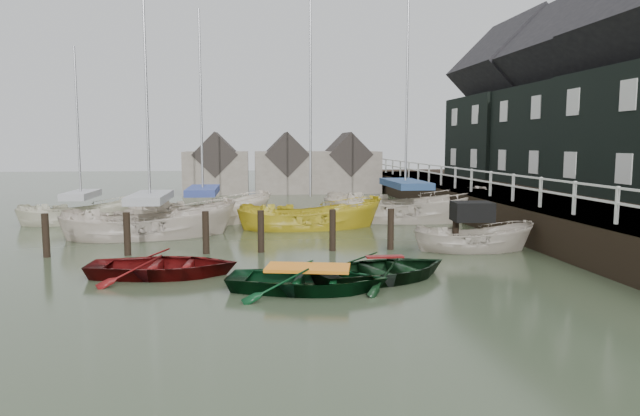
{
  "coord_description": "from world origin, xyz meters",
  "views": [
    {
      "loc": [
        -1.46,
        -15.77,
        3.62
      ],
      "look_at": [
        0.83,
        3.49,
        1.4
      ],
      "focal_mm": 32.0,
      "sensor_mm": 36.0,
      "label": 1
    }
  ],
  "objects": [
    {
      "name": "pier",
      "position": [
        9.48,
        10.0,
        0.71
      ],
      "size": [
        3.04,
        32.0,
        2.7
      ],
      "color": "black",
      "rests_on": "ground"
    },
    {
      "name": "rowboat_green",
      "position": [
        -0.13,
        -2.09,
        0.0
      ],
      "size": [
        4.45,
        3.58,
        0.82
      ],
      "primitive_type": "imported",
      "rotation": [
        0.0,
        0.0,
        1.36
      ],
      "color": "black",
      "rests_on": "ground"
    },
    {
      "name": "rowboat_red",
      "position": [
        -3.91,
        -0.07,
        0.0
      ],
      "size": [
        4.18,
        3.11,
        0.83
      ],
      "primitive_type": "imported",
      "rotation": [
        0.0,
        0.0,
        1.51
      ],
      "color": "#540C0C",
      "rests_on": "ground"
    },
    {
      "name": "mooring_pilings",
      "position": [
        -1.11,
        3.0,
        0.5
      ],
      "size": [
        13.72,
        0.22,
        1.8
      ],
      "color": "black",
      "rests_on": "ground"
    },
    {
      "name": "sailboat_b",
      "position": [
        -3.66,
        10.09,
        0.06
      ],
      "size": [
        6.92,
        4.45,
        10.64
      ],
      "rotation": [
        0.0,
        0.0,
        1.91
      ],
      "color": "beige",
      "rests_on": "ground"
    },
    {
      "name": "sailboat_a",
      "position": [
        -5.39,
        6.71,
        0.06
      ],
      "size": [
        6.96,
        3.65,
        10.87
      ],
      "rotation": [
        0.0,
        0.0,
        1.75
      ],
      "color": "beige",
      "rests_on": "ground"
    },
    {
      "name": "sailboat_e",
      "position": [
        -9.22,
        11.15,
        0.06
      ],
      "size": [
        5.79,
        3.85,
        8.91
      ],
      "rotation": [
        0.0,
        0.0,
        1.94
      ],
      "color": "beige",
      "rests_on": "ground"
    },
    {
      "name": "sailboat_c",
      "position": [
        0.99,
        8.23,
        0.01
      ],
      "size": [
        6.37,
        2.77,
        11.34
      ],
      "rotation": [
        0.0,
        0.0,
        1.64
      ],
      "color": "gold",
      "rests_on": "ground"
    },
    {
      "name": "ground",
      "position": [
        0.0,
        0.0,
        0.0
      ],
      "size": [
        120.0,
        120.0,
        0.0
      ],
      "primitive_type": "plane",
      "color": "#2F3A25",
      "rests_on": "ground"
    },
    {
      "name": "motorboat",
      "position": [
        5.9,
        2.4,
        0.11
      ],
      "size": [
        4.17,
        1.85,
        2.42
      ],
      "rotation": [
        0.0,
        0.0,
        1.49
      ],
      "color": "#B9AE9E",
      "rests_on": "ground"
    },
    {
      "name": "sailboat_d",
      "position": [
        5.6,
        9.97,
        0.06
      ],
      "size": [
        8.0,
        4.22,
        13.43
      ],
      "rotation": [
        0.0,
        0.0,
        1.38
      ],
      "color": "beige",
      "rests_on": "ground"
    },
    {
      "name": "rowboat_dkgreen",
      "position": [
        2.0,
        -1.23,
        0.0
      ],
      "size": [
        4.72,
        4.07,
        0.82
      ],
      "primitive_type": "imported",
      "rotation": [
        0.0,
        0.0,
        1.94
      ],
      "color": "black",
      "rests_on": "ground"
    },
    {
      "name": "land_strip",
      "position": [
        15.0,
        10.0,
        0.0
      ],
      "size": [
        14.0,
        38.0,
        1.5
      ],
      "primitive_type": "cube",
      "color": "black",
      "rests_on": "ground"
    },
    {
      "name": "far_sheds",
      "position": [
        0.83,
        26.0,
        1.86
      ],
      "size": [
        14.0,
        4.08,
        4.39
      ],
      "color": "#665B51",
      "rests_on": "ground"
    },
    {
      "name": "quay_houses",
      "position": [
        14.99,
        8.66,
        5.68
      ],
      "size": [
        6.52,
        28.14,
        10.01
      ],
      "color": "black",
      "rests_on": "ground"
    }
  ]
}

